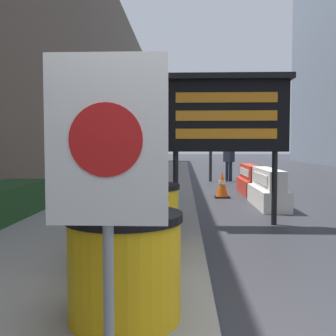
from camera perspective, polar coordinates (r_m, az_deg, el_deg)
The scene contains 11 objects.
building_left_facade at distance 13.35m, azimuth -16.33°, elevation 18.85°, with size 0.40×50.40×10.08m.
barrel_drum_foreground at distance 3.04m, azimuth -6.32°, elevation -13.86°, with size 0.87×0.87×0.80m.
barrel_drum_middle at distance 4.07m, azimuth -6.14°, elevation -9.40°, with size 0.87×0.87×0.80m.
barrel_drum_back at distance 5.08m, azimuth -3.23°, elevation -6.81°, with size 0.87×0.87×0.80m.
warning_sign at distance 2.13m, azimuth -8.88°, elevation 1.21°, with size 0.66×0.08×1.78m.
message_board at distance 7.16m, azimuth 8.34°, elevation 7.66°, with size 2.34×0.36×2.70m.
jersey_barrier_white at distance 9.47m, azimuth 14.29°, elevation -3.12°, with size 0.61×2.10×0.89m.
jersey_barrier_red_striped at distance 11.92m, azimuth 11.78°, elevation -1.84°, with size 0.52×2.01×0.85m.
traffic_cone_near at distance 10.86m, azimuth 7.85°, elevation -2.42°, with size 0.41×0.41×0.73m.
traffic_light_near_curb at distance 15.63m, azimuth 6.27°, elevation 9.07°, with size 0.28×0.44×4.15m.
pedestrian_worker at distance 15.82m, azimuth 8.83°, elevation 1.50°, with size 0.44×0.49×1.59m.
Camera 1 is at (-0.26, -2.41, 1.44)m, focal length 42.00 mm.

